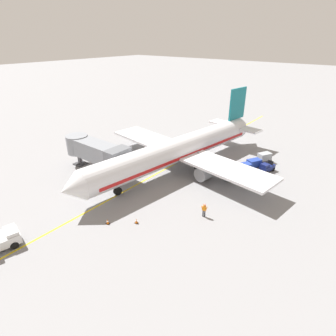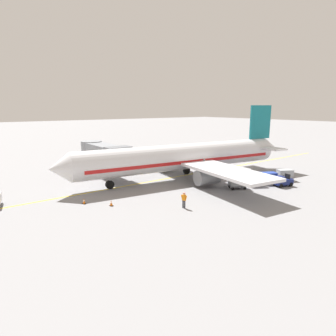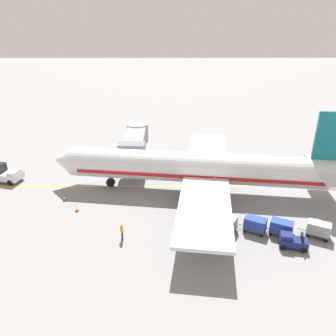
{
  "view_description": "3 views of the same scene",
  "coord_description": "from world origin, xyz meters",
  "views": [
    {
      "loc": [
        -24.34,
        30.05,
        18.84
      ],
      "look_at": [
        -3.58,
        4.01,
        2.71
      ],
      "focal_mm": 29.31,
      "sensor_mm": 36.0,
      "label": 1
    },
    {
      "loc": [
        -33.39,
        25.77,
        10.33
      ],
      "look_at": [
        -3.99,
        3.66,
        2.61
      ],
      "focal_mm": 31.08,
      "sensor_mm": 36.0,
      "label": 2
    },
    {
      "loc": [
        -36.49,
        2.86,
        18.71
      ],
      "look_at": [
        -2.25,
        2.61,
        3.56
      ],
      "focal_mm": 33.62,
      "sensor_mm": 36.0,
      "label": 3
    }
  ],
  "objects": [
    {
      "name": "ground_plane",
      "position": [
        0.0,
        0.0,
        0.0
      ],
      "size": [
        400.0,
        400.0,
        0.0
      ],
      "primitive_type": "plane",
      "color": "gray"
    },
    {
      "name": "gate_lead_in_line",
      "position": [
        0.0,
        0.0,
        0.0
      ],
      "size": [
        0.24,
        80.0,
        0.01
      ],
      "primitive_type": "cube",
      "color": "gold",
      "rests_on": "ground"
    },
    {
      "name": "parked_airliner",
      "position": [
        -1.53,
        -1.34,
        3.19
      ],
      "size": [
        30.43,
        37.31,
        10.63
      ],
      "color": "silver",
      "rests_on": "ground"
    },
    {
      "name": "jet_bridge",
      "position": [
        7.47,
        7.37,
        3.45
      ],
      "size": [
        12.06,
        3.5,
        4.98
      ],
      "color": "gray",
      "rests_on": "ground"
    },
    {
      "name": "baggage_tug_lead",
      "position": [
        -12.68,
        -8.86,
        0.71
      ],
      "size": [
        1.8,
        2.72,
        1.62
      ],
      "color": "navy",
      "rests_on": "ground"
    },
    {
      "name": "baggage_cart_front",
      "position": [
        -9.82,
        -3.15,
        0.95
      ],
      "size": [
        2.18,
        2.88,
        1.58
      ],
      "color": "#4C4C51",
      "rests_on": "ground"
    },
    {
      "name": "baggage_cart_second_in_train",
      "position": [
        -10.16,
        -6.03,
        0.95
      ],
      "size": [
        2.18,
        2.88,
        1.58
      ],
      "color": "#4C4C51",
      "rests_on": "ground"
    },
    {
      "name": "baggage_cart_third_in_train",
      "position": [
        -10.73,
        -8.47,
        0.95
      ],
      "size": [
        2.18,
        2.88,
        1.58
      ],
      "color": "#4C4C51",
      "rests_on": "ground"
    },
    {
      "name": "baggage_cart_tail_end",
      "position": [
        -11.05,
        -12.0,
        0.95
      ],
      "size": [
        2.18,
        2.88,
        1.58
      ],
      "color": "#4C4C51",
      "rests_on": "ground"
    },
    {
      "name": "ground_crew_wing_walker",
      "position": [
        -5.13,
        -3.09,
        0.95
      ],
      "size": [
        0.73,
        0.3,
        1.69
      ],
      "color": "#232328",
      "rests_on": "ground"
    },
    {
      "name": "ground_crew_loader",
      "position": [
        -11.33,
        7.11,
        0.95
      ],
      "size": [
        0.71,
        0.36,
        1.69
      ],
      "color": "#232328",
      "rests_on": "ground"
    },
    {
      "name": "safety_cone_nose_left",
      "position": [
        -3.73,
        14.94,
        0.29
      ],
      "size": [
        0.36,
        0.36,
        0.59
      ],
      "color": "black",
      "rests_on": "ground"
    },
    {
      "name": "safety_cone_nose_right",
      "position": [
        -6.13,
        12.86,
        0.29
      ],
      "size": [
        0.36,
        0.36,
        0.59
      ],
      "color": "black",
      "rests_on": "ground"
    }
  ]
}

